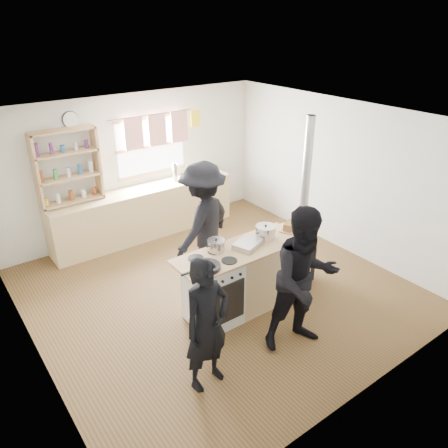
# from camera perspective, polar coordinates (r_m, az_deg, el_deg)

# --- Properties ---
(ground) EXTENTS (5.00, 5.00, 0.01)m
(ground) POSITION_cam_1_polar(r_m,az_deg,el_deg) (6.53, -0.95, -8.59)
(ground) COLOR brown
(ground) RESTS_ON ground
(back_counter) EXTENTS (3.40, 0.55, 0.90)m
(back_counter) POSITION_cam_1_polar(r_m,az_deg,el_deg) (8.00, -10.26, 1.54)
(back_counter) COLOR #D1B57D
(back_counter) RESTS_ON ground
(shelving_unit) EXTENTS (1.00, 0.28, 1.20)m
(shelving_unit) POSITION_cam_1_polar(r_m,az_deg,el_deg) (7.33, -19.77, 7.07)
(shelving_unit) COLOR tan
(shelving_unit) RESTS_ON back_counter
(thermos) EXTENTS (0.10, 0.10, 0.32)m
(thermos) POSITION_cam_1_polar(r_m,az_deg,el_deg) (8.05, -6.40, 6.67)
(thermos) COLOR silver
(thermos) RESTS_ON back_counter
(cooking_island) EXTENTS (1.97, 0.64, 0.93)m
(cooking_island) POSITION_cam_1_polar(r_m,az_deg,el_deg) (5.98, 3.24, -6.78)
(cooking_island) COLOR silver
(cooking_island) RESTS_ON ground
(skillet_greens) EXTENTS (0.36, 0.36, 0.05)m
(skillet_greens) POSITION_cam_1_polar(r_m,az_deg,el_deg) (5.24, -2.26, -5.56)
(skillet_greens) COLOR black
(skillet_greens) RESTS_ON cooking_island
(roast_tray) EXTENTS (0.44, 0.38, 0.08)m
(roast_tray) POSITION_cam_1_polar(r_m,az_deg,el_deg) (5.70, 3.12, -2.64)
(roast_tray) COLOR silver
(roast_tray) RESTS_ON cooking_island
(stockpot_stove) EXTENTS (0.22, 0.22, 0.18)m
(stockpot_stove) POSITION_cam_1_polar(r_m,az_deg,el_deg) (5.58, -1.02, -2.82)
(stockpot_stove) COLOR silver
(stockpot_stove) RESTS_ON cooking_island
(stockpot_counter) EXTENTS (0.27, 0.27, 0.21)m
(stockpot_counter) POSITION_cam_1_polar(r_m,az_deg,el_deg) (5.91, 5.45, -1.07)
(stockpot_counter) COLOR silver
(stockpot_counter) RESTS_ON cooking_island
(bread_board) EXTENTS (0.34, 0.30, 0.12)m
(bread_board) POSITION_cam_1_polar(r_m,az_deg,el_deg) (6.19, 8.55, -0.38)
(bread_board) COLOR tan
(bread_board) RESTS_ON cooking_island
(flue_heater) EXTENTS (0.35, 0.35, 2.50)m
(flue_heater) POSITION_cam_1_polar(r_m,az_deg,el_deg) (6.54, 9.96, -2.31)
(flue_heater) COLOR black
(flue_heater) RESTS_ON ground
(person_near_left) EXTENTS (0.61, 0.44, 1.55)m
(person_near_left) POSITION_cam_1_polar(r_m,az_deg,el_deg) (4.64, -2.27, -13.02)
(person_near_left) COLOR black
(person_near_left) RESTS_ON ground
(person_near_right) EXTENTS (1.03, 0.89, 1.81)m
(person_near_right) POSITION_cam_1_polar(r_m,az_deg,el_deg) (5.17, 10.45, -7.20)
(person_near_right) COLOR black
(person_near_right) RESTS_ON ground
(person_far) EXTENTS (1.37, 1.12, 1.85)m
(person_far) POSITION_cam_1_polar(r_m,az_deg,el_deg) (6.37, -2.72, 0.11)
(person_far) COLOR black
(person_far) RESTS_ON ground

